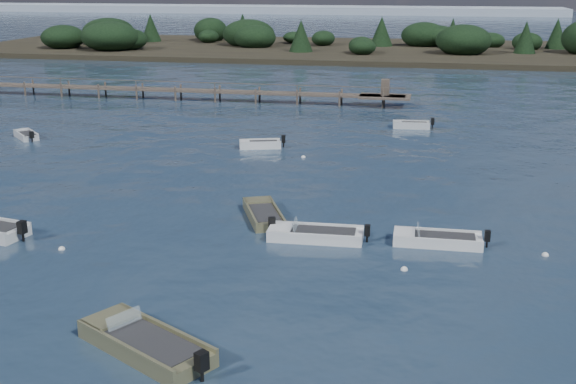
% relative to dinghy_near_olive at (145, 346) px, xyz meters
% --- Properties ---
extents(ground, '(400.00, 400.00, 0.00)m').
position_rel_dinghy_near_olive_xyz_m(ground, '(0.64, 62.45, -0.18)').
color(ground, '#172536').
rests_on(ground, ground).
extents(dinghy_near_olive, '(5.55, 4.34, 1.39)m').
position_rel_dinghy_near_olive_xyz_m(dinghy_near_olive, '(0.00, 0.00, 0.00)').
color(dinghy_near_olive, '#656343').
rests_on(dinghy_near_olive, ground).
extents(tender_far_grey_b, '(3.48, 1.43, 1.18)m').
position_rel_dinghy_near_olive_xyz_m(tender_far_grey_b, '(7.62, 40.34, -0.01)').
color(tender_far_grey_b, '#ABB0B3').
rests_on(tender_far_grey_b, ground).
extents(tender_far_grey, '(2.99, 2.96, 1.08)m').
position_rel_dinghy_near_olive_xyz_m(tender_far_grey, '(-22.36, 30.24, -0.03)').
color(tender_far_grey, '#ABB0B3').
rests_on(tender_far_grey, ground).
extents(dinghy_extra_a, '(3.22, 4.81, 1.12)m').
position_rel_dinghy_near_olive_xyz_m(dinghy_extra_a, '(0.74, 14.64, -0.03)').
color(dinghy_extra_a, '#656343').
rests_on(dinghy_extra_a, ground).
extents(dinghy_mid_white_b, '(4.55, 1.65, 1.13)m').
position_rel_dinghy_near_olive_xyz_m(dinghy_mid_white_b, '(9.83, 12.54, -0.03)').
color(dinghy_mid_white_b, silver).
rests_on(dinghy_mid_white_b, ground).
extents(dinghy_mid_white_a, '(4.99, 1.89, 1.16)m').
position_rel_dinghy_near_olive_xyz_m(dinghy_mid_white_a, '(3.96, 12.07, -0.03)').
color(dinghy_mid_white_a, silver).
rests_on(dinghy_mid_white_a, ground).
extents(tender_far_white, '(3.52, 2.08, 1.18)m').
position_rel_dinghy_near_olive_xyz_m(tender_far_white, '(-3.28, 30.66, -0.01)').
color(tender_far_white, silver).
rests_on(tender_far_white, ground).
extents(buoy_b, '(0.32, 0.32, 0.32)m').
position_rel_dinghy_near_olive_xyz_m(buoy_b, '(8.43, 9.00, -0.18)').
color(buoy_b, silver).
rests_on(buoy_b, ground).
extents(buoy_c, '(0.32, 0.32, 0.32)m').
position_rel_dinghy_near_olive_xyz_m(buoy_c, '(-7.59, 8.31, -0.18)').
color(buoy_c, silver).
rests_on(buoy_c, ground).
extents(buoy_d, '(0.32, 0.32, 0.32)m').
position_rel_dinghy_near_olive_xyz_m(buoy_d, '(14.76, 12.02, -0.18)').
color(buoy_d, silver).
rests_on(buoy_d, ground).
extents(buoy_e, '(0.32, 0.32, 0.32)m').
position_rel_dinghy_near_olive_xyz_m(buoy_e, '(0.45, 28.30, -0.18)').
color(buoy_e, silver).
rests_on(buoy_e, ground).
extents(jetty, '(64.50, 3.20, 3.40)m').
position_rel_dinghy_near_olive_xyz_m(jetty, '(-21.10, 50.44, 0.80)').
color(jetty, '#4F433A').
rests_on(jetty, ground).
extents(far_headland, '(190.00, 40.00, 5.80)m').
position_rel_dinghy_near_olive_xyz_m(far_headland, '(25.64, 102.45, 1.78)').
color(far_headland, black).
rests_on(far_headland, ground).
extents(distant_haze, '(280.00, 20.00, 2.40)m').
position_rel_dinghy_near_olive_xyz_m(distant_haze, '(-89.36, 232.45, -0.18)').
color(distant_haze, '#8A98AB').
rests_on(distant_haze, ground).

